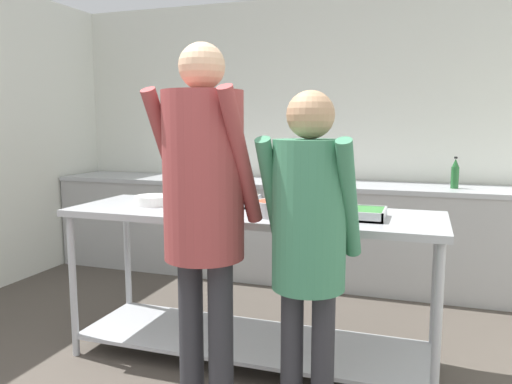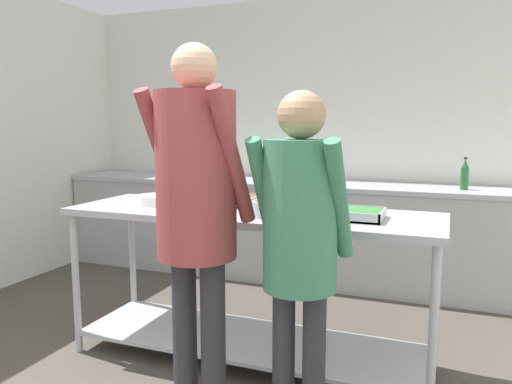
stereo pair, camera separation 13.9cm
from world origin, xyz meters
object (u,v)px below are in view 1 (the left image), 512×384
Objects in this scene: guest_serving_left at (204,196)px; guest_serving_right at (309,229)px; plate_stack at (154,200)px; serving_tray_vegetables at (351,213)px; sauce_pan at (276,208)px; serving_tray_roast at (221,200)px; water_bottle at (455,174)px.

guest_serving_right is at bearing 6.70° from guest_serving_left.
serving_tray_vegetables is (1.26, -0.04, -0.00)m from plate_stack.
sauce_pan is 1.02× the size of serving_tray_vegetables.
guest_serving_left is (-0.58, -0.67, 0.16)m from serving_tray_vegetables.
serving_tray_roast is at bearing 107.80° from guest_serving_left.
guest_serving_right is at bearing -29.38° from plate_stack.
plate_stack is 1.33m from guest_serving_right.
guest_serving_right is 2.42m from water_bottle.
guest_serving_left is at bearing -116.87° from water_bottle.
plate_stack is 0.14× the size of guest_serving_left.
serving_tray_vegetables is at bearing 80.88° from guest_serving_right.
plate_stack is 0.43m from serving_tray_roast.
guest_serving_right reaches higher than serving_tray_roast.
sauce_pan is (0.46, -0.30, 0.02)m from serving_tray_roast.
serving_tray_vegetables is at bearing -110.05° from water_bottle.
serving_tray_roast is 1.13m from guest_serving_right.
serving_tray_vegetables is (0.41, 0.09, -0.02)m from sauce_pan.
guest_serving_left is at bearing -106.47° from sauce_pan.
serving_tray_roast is 2.10m from water_bottle.
water_bottle is at bearing 63.13° from guest_serving_left.
serving_tray_vegetables is 1.81m from water_bottle.
sauce_pan is (0.85, -0.12, 0.02)m from plate_stack.
sauce_pan reaches higher than plate_stack.
plate_stack reaches higher than serving_tray_vegetables.
guest_serving_left is 0.50m from guest_serving_right.
guest_serving_left reaches higher than guest_serving_right.
guest_serving_right is (0.31, -0.53, 0.01)m from sauce_pan.
plate_stack is 0.67× the size of sauce_pan.
serving_tray_roast is at bearing -135.00° from water_bottle.
serving_tray_roast is 1.75× the size of water_bottle.
water_bottle is (1.20, 2.37, -0.08)m from guest_serving_left.
guest_serving_right is 6.03× the size of water_bottle.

